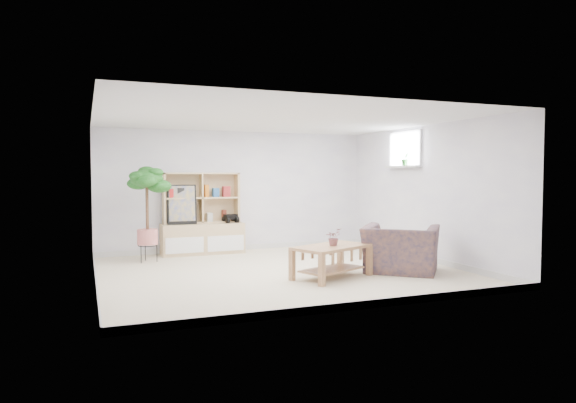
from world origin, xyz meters
name	(u,v)px	position (x,y,z in m)	size (l,w,h in m)	color
floor	(280,271)	(0.00, 0.00, 0.00)	(5.50, 5.00, 0.01)	beige
ceiling	(280,119)	(0.00, 0.00, 2.40)	(5.50, 5.00, 0.01)	silver
walls	(280,196)	(0.00, 0.00, 1.20)	(5.51, 5.01, 2.40)	white
baseboard	(280,268)	(0.00, 0.00, 0.05)	(5.50, 5.00, 0.10)	silver
window	(405,150)	(2.73, 0.60, 2.00)	(0.10, 0.98, 0.68)	silver
window_sill	(402,167)	(2.67, 0.60, 1.68)	(0.14, 1.00, 0.04)	silver
storage_unit	(203,213)	(-0.76, 2.24, 0.79)	(1.57, 0.53, 1.57)	tan
poster	(182,205)	(-1.16, 2.21, 0.97)	(0.54, 0.13, 0.75)	yellow
toy_truck	(231,218)	(-0.22, 2.19, 0.68)	(0.36, 0.24, 0.19)	black
coffee_table	(332,262)	(0.52, -0.77, 0.24)	(1.18, 0.64, 0.48)	#9C6D49
table_plant	(333,237)	(0.54, -0.79, 0.61)	(0.23, 0.20, 0.26)	#22651D
floor_tree	(147,214)	(-1.86, 1.67, 0.84)	(0.62, 0.62, 1.68)	#0E5510
armchair	(401,246)	(1.72, -0.77, 0.42)	(1.13, 0.98, 0.84)	#1A2145
sill_plant	(405,159)	(2.67, 0.53, 1.83)	(0.14, 0.11, 0.25)	#0E5510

